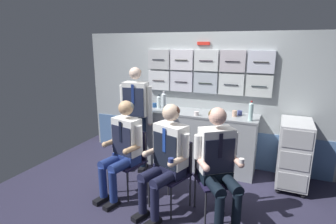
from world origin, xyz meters
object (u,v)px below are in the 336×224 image
folding_chair_right (175,166)px  espresso_cup_small (240,113)px  service_trolley (294,152)px  crew_member_left (123,145)px  crew_member_by_counter (219,160)px  folding_chair_left (132,154)px  folding_chair_by_counter (212,170)px  sparkling_bottle_green (164,102)px  crew_member_standing (136,111)px  crew_member_right (166,154)px

folding_chair_right → espresso_cup_small: size_ratio=11.49×
service_trolley → crew_member_left: (-2.07, -1.09, 0.19)m
folding_chair_right → crew_member_by_counter: 0.59m
crew_member_left → crew_member_by_counter: bearing=-0.5°
folding_chair_left → folding_chair_by_counter: same height
folding_chair_right → sparkling_bottle_green: 1.32m
folding_chair_left → folding_chair_right: same height
folding_chair_right → crew_member_standing: crew_member_standing is taller
folding_chair_by_counter → service_trolley: bearing=47.0°
crew_member_left → crew_member_right: bearing=-8.3°
folding_chair_right → folding_chair_by_counter: same height
service_trolley → espresso_cup_small: (-0.79, 0.19, 0.44)m
folding_chair_by_counter → sparkling_bottle_green: bearing=137.3°
crew_member_left → espresso_cup_small: size_ratio=17.44×
crew_member_left → crew_member_by_counter: (1.25, -0.01, 0.02)m
service_trolley → folding_chair_by_counter: 1.33m
sparkling_bottle_green → crew_member_standing: bearing=-129.6°
crew_member_left → espresso_cup_small: (1.28, 1.28, 0.25)m
folding_chair_left → folding_chair_by_counter: bearing=-2.0°
service_trolley → sparkling_bottle_green: (-1.96, -0.00, 0.55)m
folding_chair_right → folding_chair_by_counter: size_ratio=1.00×
service_trolley → crew_member_right: 1.86m
folding_chair_right → sparkling_bottle_green: sparkling_bottle_green is taller
crew_member_left → folding_chair_by_counter: crew_member_left is taller
crew_member_standing → espresso_cup_small: crew_member_standing is taller
folding_chair_left → folding_chair_by_counter: 1.12m
crew_member_right → crew_member_by_counter: 0.60m
crew_member_by_counter → crew_member_left: bearing=179.5°
crew_member_standing → sparkling_bottle_green: (0.30, 0.37, 0.10)m
folding_chair_left → crew_member_left: 0.24m
crew_member_left → espresso_cup_small: bearing=44.9°
folding_chair_left → crew_member_left: (-0.04, -0.15, 0.19)m
folding_chair_by_counter → crew_member_left: bearing=-174.3°
service_trolley → crew_member_by_counter: 1.39m
crew_member_left → crew_member_by_counter: 1.25m
folding_chair_left → crew_member_standing: crew_member_standing is taller
folding_chair_by_counter → crew_member_by_counter: bearing=-53.8°
folding_chair_left → crew_member_right: crew_member_right is taller
crew_member_left → crew_member_right: size_ratio=0.97×
crew_member_left → folding_chair_by_counter: size_ratio=1.52×
crew_member_left → sparkling_bottle_green: 1.15m
crew_member_right → service_trolley: bearing=40.0°
crew_member_standing → sparkling_bottle_green: crew_member_standing is taller
service_trolley → crew_member_right: crew_member_right is taller
folding_chair_right → crew_member_standing: 1.21m
crew_member_left → sparkling_bottle_green: crew_member_left is taller
service_trolley → crew_member_standing: bearing=-170.8°
service_trolley → crew_member_by_counter: bearing=-126.6°
folding_chair_left → crew_member_right: bearing=-22.0°
service_trolley → crew_member_right: size_ratio=0.73×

